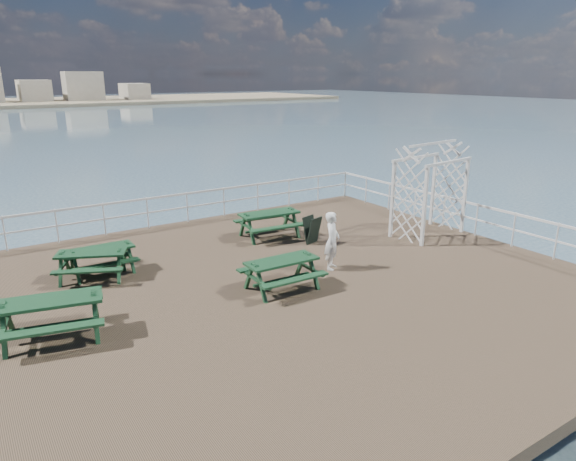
# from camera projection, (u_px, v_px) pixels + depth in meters

# --- Properties ---
(ground) EXTENTS (18.00, 14.00, 0.30)m
(ground) POSITION_uv_depth(u_px,v_px,m) (242.00, 301.00, 12.57)
(ground) COLOR brown
(ground) RESTS_ON ground
(sea_backdrop) EXTENTS (300.00, 300.00, 9.20)m
(sea_backdrop) POSITION_uv_depth(u_px,v_px,m) (29.00, 98.00, 126.50)
(sea_backdrop) COLOR #466376
(sea_backdrop) RESTS_ON ground
(railing) EXTENTS (17.77, 13.76, 1.10)m
(railing) POSITION_uv_depth(u_px,v_px,m) (195.00, 235.00, 14.29)
(railing) COLOR silver
(railing) RESTS_ON ground
(picnic_table_a) EXTENTS (1.70, 1.37, 0.82)m
(picnic_table_a) POSITION_uv_depth(u_px,v_px,m) (101.00, 255.00, 13.78)
(picnic_table_a) COLOR #143920
(picnic_table_a) RESTS_ON ground
(picnic_table_b) EXTENTS (2.15, 1.99, 0.84)m
(picnic_table_b) POSITION_uv_depth(u_px,v_px,m) (92.00, 259.00, 13.40)
(picnic_table_b) COLOR #143920
(picnic_table_b) RESTS_ON ground
(picnic_table_c) EXTENTS (2.07, 1.73, 0.95)m
(picnic_table_c) POSITION_uv_depth(u_px,v_px,m) (269.00, 219.00, 16.87)
(picnic_table_c) COLOR #143920
(picnic_table_c) RESTS_ON ground
(picnic_table_d) EXTENTS (2.30, 2.01, 0.97)m
(picnic_table_d) POSITION_uv_depth(u_px,v_px,m) (51.00, 310.00, 10.34)
(picnic_table_d) COLOR #143920
(picnic_table_d) RESTS_ON ground
(picnic_table_e) EXTENTS (1.85, 1.50, 0.88)m
(picnic_table_e) POSITION_uv_depth(u_px,v_px,m) (282.00, 268.00, 12.75)
(picnic_table_e) COLOR #143920
(picnic_table_e) RESTS_ON ground
(trellis_arbor) EXTENTS (2.63, 1.63, 3.09)m
(trellis_arbor) POSITION_uv_depth(u_px,v_px,m) (429.00, 195.00, 16.91)
(trellis_arbor) COLOR silver
(trellis_arbor) RESTS_ON ground
(sandwich_board) EXTENTS (0.63, 0.53, 0.88)m
(sandwich_board) POSITION_uv_depth(u_px,v_px,m) (312.00, 230.00, 16.28)
(sandwich_board) COLOR black
(sandwich_board) RESTS_ON ground
(person) EXTENTS (0.70, 0.68, 1.62)m
(person) POSITION_uv_depth(u_px,v_px,m) (332.00, 241.00, 14.03)
(person) COLOR white
(person) RESTS_ON ground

